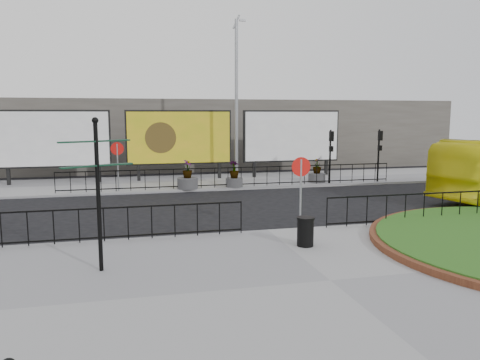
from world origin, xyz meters
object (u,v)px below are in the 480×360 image
object	(u,v)px
billboard_mid	(179,138)
planter_a	(188,179)
litter_bin	(305,231)
lamp_post	(237,99)
fingerpost_sign	(98,180)
planter_b	(234,177)
planter_c	(317,174)

from	to	relation	value
billboard_mid	planter_a	bearing A→B (deg)	-90.00
litter_bin	lamp_post	bearing A→B (deg)	85.62
fingerpost_sign	planter_b	bearing A→B (deg)	41.66
lamp_post	planter_a	bearing A→B (deg)	-151.98
litter_bin	planter_b	xyz separation A→B (m)	(0.50, 11.54, 0.08)
litter_bin	planter_a	bearing A→B (deg)	99.83
billboard_mid	litter_bin	size ratio (longest dim) A/B	7.15
billboard_mid	planter_a	size ratio (longest dim) A/B	4.11
planter_b	planter_c	world-z (taller)	planter_b
litter_bin	fingerpost_sign	bearing A→B (deg)	-171.44
lamp_post	planter_a	distance (m)	5.41
billboard_mid	fingerpost_sign	bearing A→B (deg)	-103.20
litter_bin	planter_b	world-z (taller)	planter_b
litter_bin	planter_a	size ratio (longest dim) A/B	0.58
billboard_mid	lamp_post	world-z (taller)	lamp_post
litter_bin	planter_c	xyz separation A→B (m)	(5.50, 12.16, 0.04)
litter_bin	planter_a	world-z (taller)	planter_a
lamp_post	planter_a	size ratio (longest dim) A/B	6.13
lamp_post	planter_b	world-z (taller)	lamp_post
billboard_mid	fingerpost_sign	xyz separation A→B (m)	(-3.75, -15.97, -0.19)
lamp_post	litter_bin	bearing A→B (deg)	-94.38
fingerpost_sign	planter_a	size ratio (longest dim) A/B	2.51
lamp_post	planter_b	bearing A→B (deg)	-107.59
planter_a	planter_c	world-z (taller)	planter_a
fingerpost_sign	planter_b	xyz separation A→B (m)	(6.25, 12.40, -1.77)
billboard_mid	planter_a	xyz separation A→B (m)	(-0.00, -3.57, -1.98)
fingerpost_sign	litter_bin	bearing A→B (deg)	-13.04
billboard_mid	lamp_post	xyz separation A→B (m)	(3.01, -1.97, 2.23)
billboard_mid	planter_b	world-z (taller)	billboard_mid
litter_bin	planter_c	bearing A→B (deg)	65.67
fingerpost_sign	planter_c	bearing A→B (deg)	27.59
fingerpost_sign	planter_b	size ratio (longest dim) A/B	2.69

